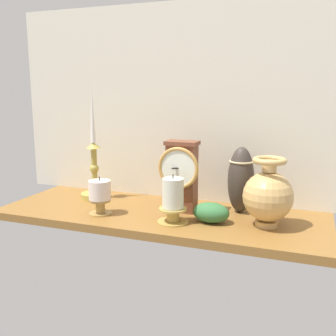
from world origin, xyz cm
name	(u,v)px	position (x,y,z in cm)	size (l,w,h in cm)	color
ground_plane	(160,216)	(0.00, 0.00, -1.20)	(100.00, 36.00, 2.40)	brown
back_wall	(180,103)	(0.00, 18.50, 32.50)	(120.00, 2.00, 65.00)	beige
mantel_clock	(181,175)	(5.77, 3.04, 11.62)	(12.68, 8.22, 21.86)	brown
candlestick_tall_left	(94,169)	(-27.10, 7.14, 10.13)	(9.80, 9.80, 38.81)	#AE9D44
brass_vase_bulbous	(268,195)	(32.23, -1.68, 8.91)	(13.73, 13.73, 19.22)	tan
pillar_candle_front	(173,201)	(6.94, -7.77, 6.33)	(8.86, 8.86, 13.97)	tan
pillar_candle_near_clock	(100,195)	(-16.28, -8.06, 5.97)	(6.96, 6.96, 11.55)	#A88847
tall_ceramic_vase	(241,179)	(22.93, 8.57, 10.27)	(7.94, 7.94, 20.26)	#3A322C
ivy_sprig	(211,213)	(17.04, -3.91, 2.86)	(10.46, 7.32, 5.73)	#336B3A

